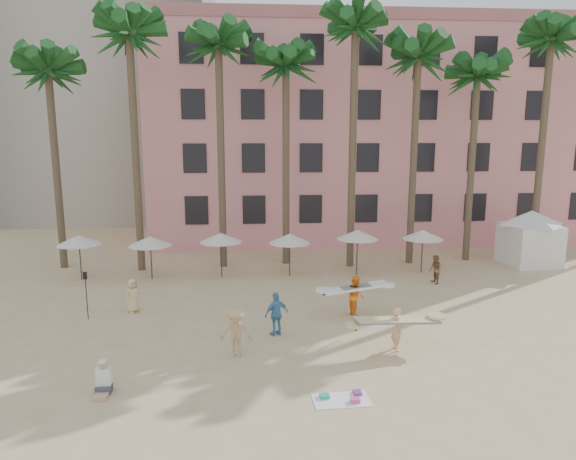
# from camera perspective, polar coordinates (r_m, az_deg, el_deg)

# --- Properties ---
(ground) EXTENTS (120.00, 120.00, 0.00)m
(ground) POSITION_cam_1_polar(r_m,az_deg,el_deg) (19.00, 6.35, -15.36)
(ground) COLOR #D1B789
(ground) RESTS_ON ground
(pink_hotel) EXTENTS (35.00, 14.00, 16.00)m
(pink_hotel) POSITION_cam_1_polar(r_m,az_deg,el_deg) (43.96, 9.40, 10.21)
(pink_hotel) COLOR pink
(pink_hotel) RESTS_ON ground
(palm_row) EXTENTS (44.40, 5.40, 16.30)m
(palm_row) POSITION_cam_1_polar(r_m,az_deg,el_deg) (32.29, 2.65, 19.02)
(palm_row) COLOR brown
(palm_row) RESTS_ON ground
(umbrella_row) EXTENTS (22.50, 2.70, 2.73)m
(umbrella_row) POSITION_cam_1_polar(r_m,az_deg,el_deg) (29.85, -3.65, -0.85)
(umbrella_row) COLOR #332B23
(umbrella_row) RESTS_ON ground
(cabana) EXTENTS (4.83, 4.83, 3.50)m
(cabana) POSITION_cam_1_polar(r_m,az_deg,el_deg) (36.06, 25.33, -0.28)
(cabana) COLOR silver
(cabana) RESTS_ON ground
(beach_towel) EXTENTS (1.85, 1.09, 0.14)m
(beach_towel) POSITION_cam_1_polar(r_m,az_deg,el_deg) (17.24, 6.10, -18.13)
(beach_towel) COLOR white
(beach_towel) RESTS_ON ground
(carrier_yellow) EXTENTS (3.52, 1.38, 1.73)m
(carrier_yellow) POSITION_cam_1_polar(r_m,az_deg,el_deg) (20.62, 12.03, -10.36)
(carrier_yellow) COLOR #E3AD80
(carrier_yellow) RESTS_ON ground
(carrier_white) EXTENTS (3.20, 1.34, 1.88)m
(carrier_white) POSITION_cam_1_polar(r_m,az_deg,el_deg) (24.06, 7.51, -7.08)
(carrier_white) COLOR orange
(carrier_white) RESTS_ON ground
(beachgoers) EXTENTS (16.64, 9.52, 1.89)m
(beachgoers) POSITION_cam_1_polar(r_m,az_deg,el_deg) (22.62, -1.28, -8.45)
(beachgoers) COLOR tan
(beachgoers) RESTS_ON ground
(paddle) EXTENTS (0.18, 0.04, 2.23)m
(paddle) POSITION_cam_1_polar(r_m,az_deg,el_deg) (24.92, -21.53, -6.15)
(paddle) COLOR black
(paddle) RESTS_ON ground
(seated_man) EXTENTS (0.48, 0.84, 1.09)m
(seated_man) POSITION_cam_1_polar(r_m,az_deg,el_deg) (18.37, -19.83, -15.63)
(seated_man) COLOR #3F3F4C
(seated_man) RESTS_ON ground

